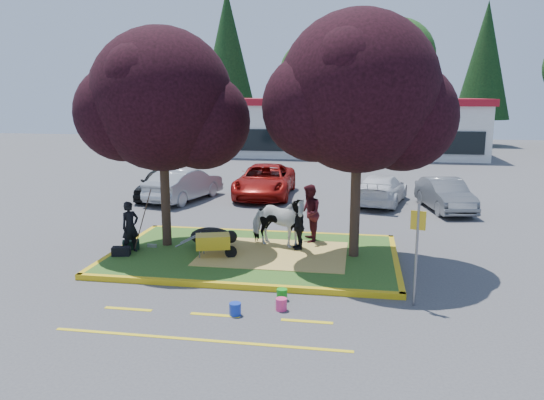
% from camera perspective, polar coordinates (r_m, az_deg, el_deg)
% --- Properties ---
extents(ground, '(90.00, 90.00, 0.00)m').
position_cam_1_polar(ground, '(15.65, -2.00, -6.20)').
color(ground, '#424244').
rests_on(ground, ground).
extents(median_island, '(8.00, 5.00, 0.15)m').
position_cam_1_polar(median_island, '(15.63, -2.00, -5.94)').
color(median_island, '#2B581B').
rests_on(median_island, ground).
extents(curb_near, '(8.30, 0.16, 0.15)m').
position_cam_1_polar(curb_near, '(13.25, -4.25, -9.19)').
color(curb_near, gold).
rests_on(curb_near, ground).
extents(curb_far, '(8.30, 0.16, 0.15)m').
position_cam_1_polar(curb_far, '(18.07, -0.38, -3.56)').
color(curb_far, gold).
rests_on(curb_far, ground).
extents(curb_left, '(0.16, 5.30, 0.15)m').
position_cam_1_polar(curb_left, '(16.89, -15.75, -5.05)').
color(curb_left, gold).
rests_on(curb_left, ground).
extents(curb_right, '(0.16, 5.30, 0.15)m').
position_cam_1_polar(curb_right, '(15.38, 13.17, -6.53)').
color(curb_right, gold).
rests_on(curb_right, ground).
extents(straw_bedding, '(4.20, 3.00, 0.01)m').
position_cam_1_polar(straw_bedding, '(15.50, 0.18, -5.77)').
color(straw_bedding, '#DBBF5A').
rests_on(straw_bedding, median_island).
extents(tree_purple_left, '(5.06, 4.20, 6.51)m').
position_cam_1_polar(tree_purple_left, '(16.08, -11.73, 9.84)').
color(tree_purple_left, black).
rests_on(tree_purple_left, median_island).
extents(tree_purple_right, '(5.30, 4.40, 6.82)m').
position_cam_1_polar(tree_purple_right, '(14.81, 9.36, 10.59)').
color(tree_purple_right, black).
rests_on(tree_purple_right, median_island).
extents(fire_lane_stripe_a, '(1.10, 0.12, 0.01)m').
position_cam_1_polar(fire_lane_stripe_a, '(12.48, -15.20, -11.25)').
color(fire_lane_stripe_a, yellow).
rests_on(fire_lane_stripe_a, ground).
extents(fire_lane_stripe_b, '(1.10, 0.12, 0.01)m').
position_cam_1_polar(fire_lane_stripe_b, '(11.82, -6.14, -12.20)').
color(fire_lane_stripe_b, yellow).
rests_on(fire_lane_stripe_b, ground).
extents(fire_lane_stripe_c, '(1.10, 0.12, 0.01)m').
position_cam_1_polar(fire_lane_stripe_c, '(11.48, 3.78, -12.90)').
color(fire_lane_stripe_c, yellow).
rests_on(fire_lane_stripe_c, ground).
extents(fire_lane_long, '(6.00, 0.10, 0.01)m').
position_cam_1_polar(fire_lane_long, '(10.78, -7.90, -14.67)').
color(fire_lane_long, yellow).
rests_on(fire_lane_long, ground).
extents(retail_building, '(20.40, 8.40, 4.40)m').
position_cam_1_polar(retail_building, '(42.69, 8.21, 7.87)').
color(retail_building, silver).
rests_on(retail_building, ground).
extents(treeline, '(46.58, 7.80, 14.63)m').
position_cam_1_polar(treeline, '(52.35, 7.79, 14.49)').
color(treeline, black).
rests_on(treeline, ground).
extents(cow, '(2.05, 1.33, 1.59)m').
position_cam_1_polar(cow, '(15.97, 0.61, -2.31)').
color(cow, white).
rests_on(cow, median_island).
extents(calf, '(1.39, 0.90, 0.57)m').
position_cam_1_polar(calf, '(16.34, -6.56, -3.93)').
color(calf, black).
rests_on(calf, median_island).
extents(handler, '(0.61, 0.66, 1.51)m').
position_cam_1_polar(handler, '(16.01, -15.01, -2.83)').
color(handler, black).
rests_on(handler, median_island).
extents(visitor_a, '(0.83, 0.98, 1.81)m').
position_cam_1_polar(visitor_a, '(16.60, 4.01, -1.44)').
color(visitor_a, '#4C151D').
rests_on(visitor_a, median_island).
extents(visitor_b, '(0.58, 0.89, 1.40)m').
position_cam_1_polar(visitor_b, '(15.78, 2.91, -2.86)').
color(visitor_b, black).
rests_on(visitor_b, median_island).
extents(wheelbarrow, '(1.72, 0.83, 0.65)m').
position_cam_1_polar(wheelbarrow, '(15.17, -6.35, -4.49)').
color(wheelbarrow, black).
rests_on(wheelbarrow, median_island).
extents(gear_bag_dark, '(0.55, 0.37, 0.26)m').
position_cam_1_polar(gear_bag_dark, '(15.90, -15.92, -5.32)').
color(gear_bag_dark, black).
rests_on(gear_bag_dark, median_island).
extents(gear_bag_green, '(0.56, 0.46, 0.26)m').
position_cam_1_polar(gear_bag_green, '(16.48, -14.93, -4.68)').
color(gear_bag_green, black).
rests_on(gear_bag_green, median_island).
extents(sign_post, '(0.33, 0.11, 2.37)m').
position_cam_1_polar(sign_post, '(12.19, 15.33, -4.59)').
color(sign_post, slate).
rests_on(sign_post, ground).
extents(bucket_green, '(0.28, 0.28, 0.27)m').
position_cam_1_polar(bucket_green, '(12.50, 1.07, -10.14)').
color(bucket_green, '#179A19').
rests_on(bucket_green, ground).
extents(bucket_pink, '(0.34, 0.34, 0.27)m').
position_cam_1_polar(bucket_pink, '(11.96, 1.01, -11.15)').
color(bucket_pink, '#ED3475').
rests_on(bucket_pink, ground).
extents(bucket_blue, '(0.33, 0.33, 0.28)m').
position_cam_1_polar(bucket_blue, '(11.73, -3.99, -11.63)').
color(bucket_blue, '#1635B7').
rests_on(bucket_blue, ground).
extents(car_black, '(1.89, 4.13, 1.37)m').
position_cam_1_polar(car_black, '(24.91, -11.80, 1.76)').
color(car_black, black).
rests_on(car_black, ground).
extents(car_silver, '(2.57, 4.66, 1.46)m').
position_cam_1_polar(car_silver, '(24.18, -9.38, 1.67)').
color(car_silver, '#9B9FA3').
rests_on(car_silver, ground).
extents(car_red, '(2.64, 5.43, 1.49)m').
position_cam_1_polar(car_red, '(24.77, -0.76, 2.08)').
color(car_red, '#98110C').
rests_on(car_red, ground).
extents(car_white, '(2.71, 4.71, 1.28)m').
position_cam_1_polar(car_white, '(23.62, 11.67, 1.15)').
color(car_white, white).
rests_on(car_white, ground).
extents(car_grey, '(2.14, 4.18, 1.31)m').
position_cam_1_polar(car_grey, '(22.89, 18.12, 0.54)').
color(car_grey, slate).
rests_on(car_grey, ground).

